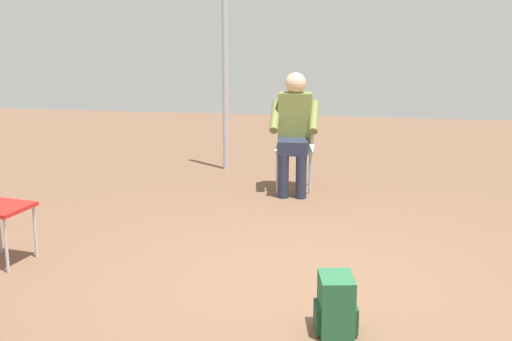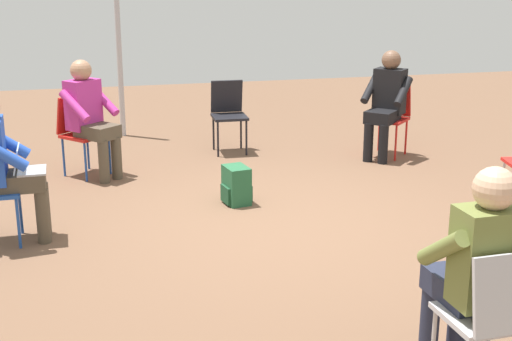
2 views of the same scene
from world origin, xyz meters
The scene contains 5 objects.
ground_plane centered at (0.00, 0.00, 0.00)m, with size 15.35×15.35×0.00m, color brown.
chair_east centered at (2.78, 0.38, 0.50)m, with size 0.45×0.41×0.85m.
person_in_olive centered at (2.61, 0.38, 0.69)m, with size 0.53×0.50×1.24m.
backpack_near_laptop_user centered at (-0.62, -0.20, 0.16)m, with size 0.31×0.28×0.36m.
tent_pole_far centered at (3.51, 1.28, 1.20)m, with size 0.07×0.07×2.40m, color #B2B2B7.
Camera 1 is at (-4.62, -0.33, 1.96)m, focal length 50.00 mm.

